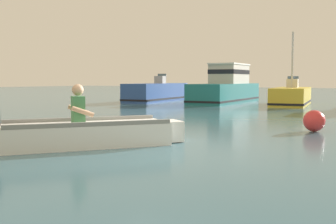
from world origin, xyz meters
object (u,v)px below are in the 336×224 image
rowboat_with_person (90,133)px  moored_boat_blue (157,93)px  mooring_buoy (314,121)px  moored_boat_teal (227,88)px  moored_boat_yellow (291,97)px

rowboat_with_person → moored_boat_blue: 16.63m
moored_boat_blue → mooring_buoy: bearing=-40.3°
rowboat_with_person → moored_boat_blue: (-8.40, 14.35, 0.26)m
moored_boat_teal → mooring_buoy: bearing=-55.4°
moored_boat_blue → moored_boat_teal: (3.93, 1.18, 0.31)m
moored_boat_teal → moored_boat_blue: bearing=-163.3°
rowboat_with_person → moored_boat_blue: size_ratio=0.56×
moored_boat_teal → rowboat_with_person: bearing=-74.0°
moored_boat_blue → mooring_buoy: (11.45, -9.71, -0.24)m
moored_boat_blue → moored_boat_teal: 4.12m
mooring_buoy → moored_boat_teal: bearing=124.6°
rowboat_with_person → moored_boat_yellow: size_ratio=0.66×
moored_boat_teal → moored_boat_yellow: (3.78, -0.43, -0.39)m
moored_boat_blue → moored_boat_yellow: moored_boat_yellow is taller
mooring_buoy → rowboat_with_person: bearing=-123.3°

